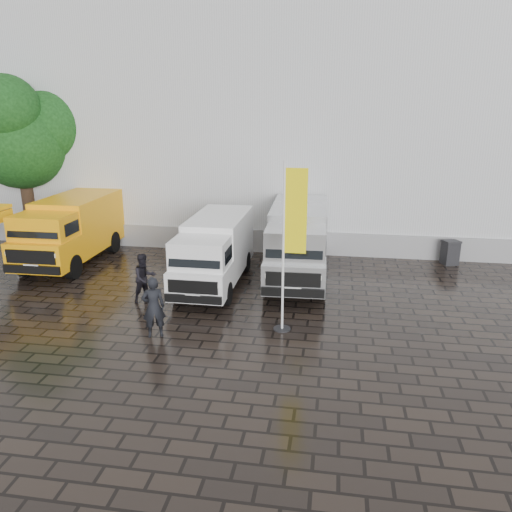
{
  "coord_description": "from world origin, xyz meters",
  "views": [
    {
      "loc": [
        2.53,
        -13.14,
        6.34
      ],
      "look_at": [
        0.06,
        2.2,
        1.58
      ],
      "focal_mm": 35.0,
      "sensor_mm": 36.0,
      "label": 1
    }
  ],
  "objects_px": {
    "flagpole": "(290,240)",
    "wheelie_bin": "(450,252)",
    "van_white": "(215,253)",
    "person_front": "(153,307)",
    "person_tent": "(145,278)",
    "van_yellow": "(71,232)",
    "van_silver": "(298,244)"
  },
  "relations": [
    {
      "from": "van_white",
      "to": "flagpole",
      "type": "height_order",
      "value": "flagpole"
    },
    {
      "from": "person_front",
      "to": "van_white",
      "type": "bearing_deg",
      "value": -123.9
    },
    {
      "from": "wheelie_bin",
      "to": "person_front",
      "type": "height_order",
      "value": "person_front"
    },
    {
      "from": "van_yellow",
      "to": "person_front",
      "type": "xyz_separation_m",
      "value": [
        5.74,
        -6.01,
        -0.43
      ]
    },
    {
      "from": "van_silver",
      "to": "flagpole",
      "type": "height_order",
      "value": "flagpole"
    },
    {
      "from": "van_yellow",
      "to": "van_white",
      "type": "distance_m",
      "value": 6.64
    },
    {
      "from": "van_yellow",
      "to": "van_white",
      "type": "relative_size",
      "value": 1.03
    },
    {
      "from": "van_yellow",
      "to": "person_tent",
      "type": "xyz_separation_m",
      "value": [
        4.51,
        -3.54,
        -0.5
      ]
    },
    {
      "from": "wheelie_bin",
      "to": "person_front",
      "type": "bearing_deg",
      "value": -157.34
    },
    {
      "from": "flagpole",
      "to": "van_white",
      "type": "bearing_deg",
      "value": 131.81
    },
    {
      "from": "flagpole",
      "to": "person_tent",
      "type": "xyz_separation_m",
      "value": [
        -4.92,
        1.45,
        -1.91
      ]
    },
    {
      "from": "flagpole",
      "to": "wheelie_bin",
      "type": "distance_m",
      "value": 9.64
    },
    {
      "from": "flagpole",
      "to": "person_front",
      "type": "bearing_deg",
      "value": -164.64
    },
    {
      "from": "van_yellow",
      "to": "flagpole",
      "type": "distance_m",
      "value": 10.76
    },
    {
      "from": "van_white",
      "to": "van_silver",
      "type": "height_order",
      "value": "van_silver"
    },
    {
      "from": "flagpole",
      "to": "wheelie_bin",
      "type": "xyz_separation_m",
      "value": [
        5.93,
        7.27,
        -2.23
      ]
    },
    {
      "from": "van_yellow",
      "to": "van_silver",
      "type": "height_order",
      "value": "van_silver"
    },
    {
      "from": "van_white",
      "to": "wheelie_bin",
      "type": "height_order",
      "value": "van_white"
    },
    {
      "from": "van_silver",
      "to": "van_white",
      "type": "bearing_deg",
      "value": -159.4
    },
    {
      "from": "van_silver",
      "to": "person_front",
      "type": "relative_size",
      "value": 3.45
    },
    {
      "from": "van_silver",
      "to": "person_tent",
      "type": "xyz_separation_m",
      "value": [
        -4.81,
        -3.1,
        -0.51
      ]
    },
    {
      "from": "van_white",
      "to": "flagpole",
      "type": "bearing_deg",
      "value": -48.02
    },
    {
      "from": "van_yellow",
      "to": "flagpole",
      "type": "bearing_deg",
      "value": -28.46
    },
    {
      "from": "flagpole",
      "to": "person_tent",
      "type": "bearing_deg",
      "value": 163.61
    },
    {
      "from": "flagpole",
      "to": "person_front",
      "type": "height_order",
      "value": "flagpole"
    },
    {
      "from": "van_yellow",
      "to": "van_white",
      "type": "xyz_separation_m",
      "value": [
        6.43,
        -1.64,
        -0.12
      ]
    },
    {
      "from": "wheelie_bin",
      "to": "person_front",
      "type": "xyz_separation_m",
      "value": [
        -9.62,
        -8.28,
        0.39
      ]
    },
    {
      "from": "van_white",
      "to": "van_silver",
      "type": "relative_size",
      "value": 0.91
    },
    {
      "from": "person_front",
      "to": "person_tent",
      "type": "distance_m",
      "value": 2.75
    },
    {
      "from": "van_yellow",
      "to": "person_front",
      "type": "distance_m",
      "value": 8.32
    },
    {
      "from": "van_white",
      "to": "person_tent",
      "type": "distance_m",
      "value": 2.73
    },
    {
      "from": "van_white",
      "to": "person_tent",
      "type": "bearing_deg",
      "value": -135.05
    }
  ]
}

